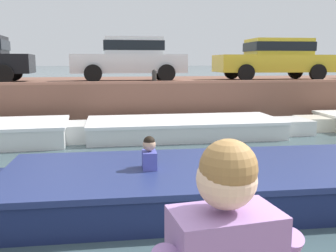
{
  "coord_description": "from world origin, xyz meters",
  "views": [
    {
      "loc": [
        -1.22,
        -1.68,
        2.09
      ],
      "look_at": [
        -0.32,
        3.51,
        1.18
      ],
      "focal_mm": 40.0,
      "sensor_mm": 36.0,
      "label": 1
    }
  ],
  "objects": [
    {
      "name": "ground_plane",
      "position": [
        0.0,
        5.02,
        0.0
      ],
      "size": [
        400.0,
        400.0,
        0.0
      ],
      "primitive_type": "plane",
      "color": "#3D5156"
    },
    {
      "name": "far_quay_wall",
      "position": [
        0.0,
        13.04,
        0.7
      ],
      "size": [
        60.0,
        6.0,
        1.4
      ],
      "primitive_type": "cube",
      "color": "brown",
      "rests_on": "ground"
    },
    {
      "name": "far_wall_coping",
      "position": [
        0.0,
        10.16,
        1.44
      ],
      "size": [
        60.0,
        0.24,
        0.08
      ],
      "primitive_type": "cube",
      "color": "#925F4C",
      "rests_on": "far_quay_wall"
    },
    {
      "name": "boat_moored_central_white",
      "position": [
        1.26,
        8.52,
        0.25
      ],
      "size": [
        6.45,
        2.22,
        0.5
      ],
      "color": "white",
      "rests_on": "ground"
    },
    {
      "name": "motorboat_passing",
      "position": [
        0.01,
        3.57,
        0.27
      ],
      "size": [
        7.37,
        2.54,
        1.03
      ],
      "color": "navy",
      "rests_on": "ground"
    },
    {
      "name": "car_left_inner_white",
      "position": [
        -0.25,
        11.94,
        2.25
      ],
      "size": [
        4.0,
        1.89,
        1.54
      ],
      "color": "white",
      "rests_on": "far_quay_wall"
    },
    {
      "name": "car_centre_yellow",
      "position": [
        5.28,
        11.94,
        2.25
      ],
      "size": [
        4.45,
        2.14,
        1.54
      ],
      "color": "yellow",
      "rests_on": "far_quay_wall"
    },
    {
      "name": "mooring_bollard_mid",
      "position": [
        0.4,
        10.29,
        1.64
      ],
      "size": [
        0.15,
        0.15,
        0.45
      ],
      "color": "#2D2B28",
      "rests_on": "far_quay_wall"
    }
  ]
}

